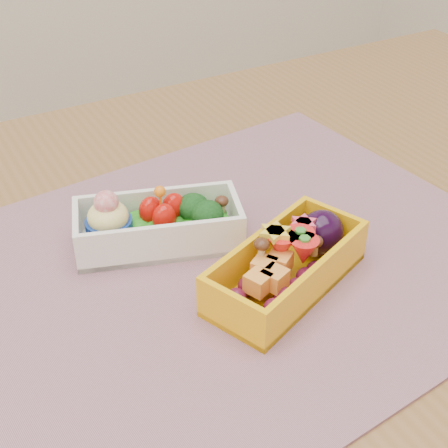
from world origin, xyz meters
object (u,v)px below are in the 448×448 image
table (249,356)px  bento_yellow (289,264)px  placemat (219,266)px  bento_white (157,225)px

table → bento_yellow: bento_yellow is taller
table → bento_yellow: bearing=-58.1°
table → placemat: size_ratio=2.36×
bento_yellow → placemat: bearing=105.3°
placemat → bento_white: bento_white is taller
table → bento_white: bearing=124.5°
placemat → bento_yellow: (0.04, -0.05, 0.02)m
placemat → bento_white: 0.07m
placemat → bento_white: (-0.03, 0.05, 0.02)m
placemat → table: bearing=-47.2°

